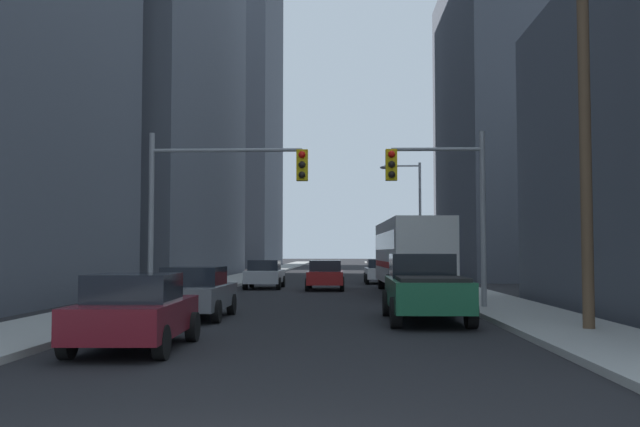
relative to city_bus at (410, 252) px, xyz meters
The scene contains 16 objects.
sidewalk_left 24.24m from the city_bus, 115.86° to the left, with size 2.89×160.00×0.15m, color #9E9E99.
sidewalk_right 21.95m from the city_bus, 83.90° to the left, with size 2.89×160.00×0.15m, color #9E9E99.
city_bus is the anchor object (origin of this frame).
pickup_truck_green 13.81m from the city_bus, 93.70° to the right, with size 2.20×5.42×1.90m.
sedan_maroon 21.19m from the city_bus, 110.32° to the right, with size 1.95×4.26×1.52m.
sedan_grey 15.18m from the city_bus, 119.87° to the right, with size 1.95×4.23×1.52m.
sedan_silver 8.58m from the city_bus, 150.48° to the left, with size 1.95×4.21×1.52m.
sedan_red 5.15m from the city_bus, 145.02° to the left, with size 1.95×4.21×1.52m.
sedan_white 10.40m from the city_bus, 94.96° to the left, with size 1.95×4.23×1.52m.
traffic_signal_near_left 12.69m from the city_bus, 125.91° to the right, with size 5.41×0.44×6.00m.
traffic_signal_near_right 10.34m from the city_bus, 89.55° to the right, with size 3.33×0.44×6.00m.
utility_pole_right 17.48m from the city_bus, 81.20° to the right, with size 2.20×0.28×10.83m.
street_lamp_right 10.64m from the city_bus, 83.51° to the left, with size 2.55×0.32×7.50m.
building_left_mid_office 33.85m from the city_bus, 141.25° to the left, with size 21.82×29.41×35.04m, color #4C515B.
building_left_far_tower 74.96m from the city_bus, 111.43° to the left, with size 24.41×25.38×68.76m, color #4C515B.
building_right_mid_block 27.42m from the city_bus, 55.11° to the left, with size 19.03×20.73×23.92m, color #4C515B.
Camera 1 is at (0.91, -5.80, 1.95)m, focal length 40.15 mm.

